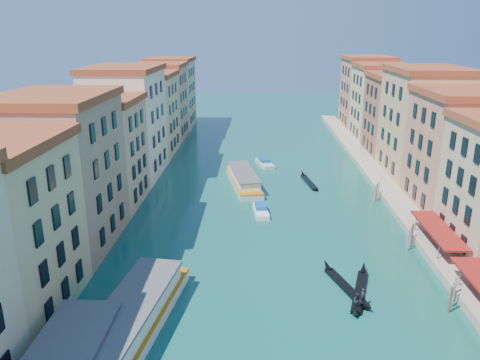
{
  "coord_description": "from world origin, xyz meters",
  "views": [
    {
      "loc": [
        -1.15,
        -16.69,
        27.14
      ],
      "look_at": [
        -3.47,
        48.03,
        6.46
      ],
      "focal_mm": 35.0,
      "sensor_mm": 36.0,
      "label": 1
    }
  ],
  "objects_px": {
    "vaporetto_near": "(130,321)",
    "vaporetto_far": "(244,179)",
    "gondola_fore": "(346,286)",
    "gondola_right": "(360,291)"
  },
  "relations": [
    {
      "from": "vaporetto_near",
      "to": "gondola_right",
      "type": "bearing_deg",
      "value": 26.96
    },
    {
      "from": "vaporetto_near",
      "to": "vaporetto_far",
      "type": "distance_m",
      "value": 46.12
    },
    {
      "from": "vaporetto_near",
      "to": "vaporetto_far",
      "type": "relative_size",
      "value": 1.23
    },
    {
      "from": "vaporetto_near",
      "to": "gondola_right",
      "type": "xyz_separation_m",
      "value": [
        22.83,
        7.92,
        -1.04
      ]
    },
    {
      "from": "vaporetto_far",
      "to": "gondola_fore",
      "type": "bearing_deg",
      "value": -82.56
    },
    {
      "from": "gondola_fore",
      "to": "gondola_right",
      "type": "relative_size",
      "value": 0.94
    },
    {
      "from": "vaporetto_far",
      "to": "gondola_fore",
      "type": "xyz_separation_m",
      "value": [
        12.33,
        -36.16,
        -0.82
      ]
    },
    {
      "from": "vaporetto_far",
      "to": "gondola_fore",
      "type": "height_order",
      "value": "vaporetto_far"
    },
    {
      "from": "vaporetto_near",
      "to": "gondola_fore",
      "type": "bearing_deg",
      "value": 30.54
    },
    {
      "from": "vaporetto_near",
      "to": "vaporetto_far",
      "type": "bearing_deg",
      "value": 86.28
    }
  ]
}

